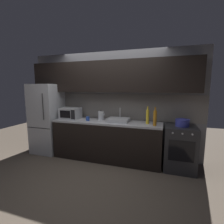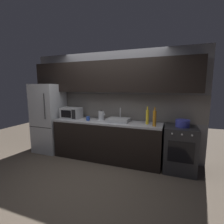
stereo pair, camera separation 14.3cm
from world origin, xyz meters
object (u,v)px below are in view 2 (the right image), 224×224
refrigerator (49,118)px  kettle (101,116)px  wine_bottle_amber (155,118)px  mug_blue (88,118)px  wine_bottle_yellow (147,117)px  oven_range (180,149)px  cooking_pot (183,123)px  microwave (72,113)px

refrigerator → kettle: refrigerator is taller
kettle → wine_bottle_amber: size_ratio=0.63×
kettle → mug_blue: bearing=-152.9°
refrigerator → mug_blue: 1.19m
refrigerator → wine_bottle_yellow: size_ratio=4.68×
kettle → wine_bottle_amber: (1.23, -0.20, 0.05)m
kettle → wine_bottle_yellow: bearing=-3.5°
refrigerator → oven_range: bearing=-0.0°
refrigerator → cooking_pot: (3.21, 0.00, 0.10)m
microwave → mug_blue: (0.50, -0.09, -0.09)m
oven_range → kettle: kettle is taller
microwave → cooking_pot: bearing=-0.4°
mug_blue → oven_range: bearing=2.0°
kettle → cooking_pot: size_ratio=0.90×
wine_bottle_yellow → kettle: bearing=176.5°
kettle → cooking_pot: 1.75m
oven_range → wine_bottle_amber: size_ratio=2.39×
microwave → wine_bottle_amber: size_ratio=1.22×
microwave → wine_bottle_yellow: wine_bottle_yellow is taller
wine_bottle_yellow → mug_blue: wine_bottle_yellow is taller
microwave → wine_bottle_yellow: 1.85m
microwave → mug_blue: microwave is taller
wine_bottle_amber → oven_range: bearing=14.9°
wine_bottle_yellow → cooking_pot: 0.68m
oven_range → wine_bottle_yellow: (-0.66, 0.00, 0.61)m
mug_blue → wine_bottle_yellow: bearing=3.1°
kettle → wine_bottle_amber: bearing=-9.4°
refrigerator → microwave: (0.68, 0.02, 0.17)m
oven_range → kettle: bearing=177.7°
refrigerator → wine_bottle_amber: refrigerator is taller
refrigerator → cooking_pot: size_ratio=6.59×
refrigerator → oven_range: refrigerator is taller
wine_bottle_yellow → wine_bottle_amber: bearing=-41.0°
oven_range → wine_bottle_amber: wine_bottle_amber is taller
refrigerator → cooking_pot: refrigerator is taller
kettle → mug_blue: 0.31m
microwave → kettle: (0.78, 0.05, -0.03)m
cooking_pot → refrigerator: bearing=-180.0°
wine_bottle_amber → wine_bottle_yellow: bearing=139.0°
microwave → cooking_pot: 2.53m
refrigerator → mug_blue: refrigerator is taller
refrigerator → mug_blue: bearing=-3.4°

